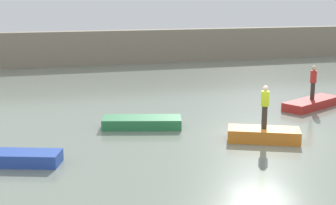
% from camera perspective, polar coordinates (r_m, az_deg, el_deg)
% --- Properties ---
extents(ground_plane, '(120.00, 120.00, 0.00)m').
position_cam_1_polar(ground_plane, '(20.25, 11.22, -4.07)').
color(ground_plane, gray).
extents(embankment_wall, '(80.00, 1.20, 2.85)m').
position_cam_1_polar(embankment_wall, '(42.00, -3.80, 6.55)').
color(embankment_wall, gray).
rests_on(embankment_wall, ground_plane).
extents(rowboat_blue, '(3.31, 2.00, 0.44)m').
position_cam_1_polar(rowboat_blue, '(17.56, -17.59, -6.22)').
color(rowboat_blue, '#2B4CAD').
rests_on(rowboat_blue, ground_plane).
extents(rowboat_green, '(3.65, 2.17, 0.45)m').
position_cam_1_polar(rowboat_green, '(21.38, -3.06, -2.34)').
color(rowboat_green, '#2D7F47').
rests_on(rowboat_green, ground_plane).
extents(rowboat_orange, '(3.04, 2.24, 0.51)m').
position_cam_1_polar(rowboat_orange, '(19.72, 11.15, -3.73)').
color(rowboat_orange, orange).
rests_on(rowboat_orange, ground_plane).
extents(rowboat_red, '(3.92, 2.75, 0.43)m').
position_cam_1_polar(rowboat_red, '(26.23, 16.51, -0.10)').
color(rowboat_red, red).
rests_on(rowboat_red, ground_plane).
extents(person_red_shirt, '(0.32, 0.32, 1.76)m').
position_cam_1_polar(person_red_shirt, '(26.01, 16.67, 2.49)').
color(person_red_shirt, '#38332D').
rests_on(person_red_shirt, rowboat_red).
extents(person_hiviz_shirt, '(0.32, 0.32, 1.73)m').
position_cam_1_polar(person_hiviz_shirt, '(19.43, 11.30, -0.28)').
color(person_hiviz_shirt, '#38332D').
rests_on(person_hiviz_shirt, rowboat_orange).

